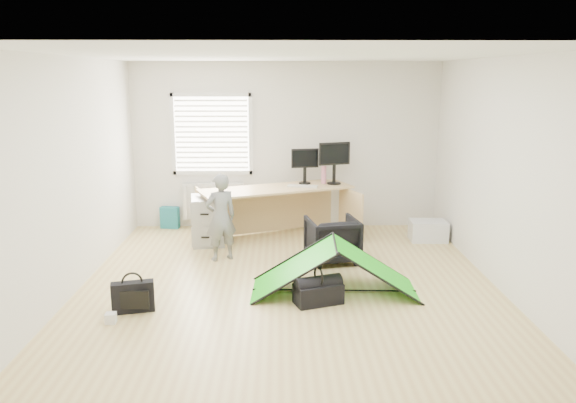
{
  "coord_description": "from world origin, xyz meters",
  "views": [
    {
      "loc": [
        -0.1,
        -6.4,
        2.49
      ],
      "look_at": [
        0.0,
        0.4,
        0.95
      ],
      "focal_mm": 35.0,
      "sensor_mm": 36.0,
      "label": 1
    }
  ],
  "objects_px": {
    "monitor_left": "(305,171)",
    "duffel_bag": "(318,294)",
    "storage_crate": "(428,231)",
    "person": "(221,217)",
    "desk": "(276,213)",
    "filing_cabinet": "(208,220)",
    "thermos": "(324,175)",
    "kite": "(334,267)",
    "monitor_right": "(334,169)",
    "laptop_bag": "(133,297)",
    "office_chair": "(332,239)"
  },
  "relations": [
    {
      "from": "office_chair",
      "to": "person",
      "type": "height_order",
      "value": "person"
    },
    {
      "from": "office_chair",
      "to": "laptop_bag",
      "type": "bearing_deg",
      "value": 24.76
    },
    {
      "from": "thermos",
      "to": "laptop_bag",
      "type": "distance_m",
      "value": 3.94
    },
    {
      "from": "kite",
      "to": "duffel_bag",
      "type": "relative_size",
      "value": 3.68
    },
    {
      "from": "kite",
      "to": "laptop_bag",
      "type": "xyz_separation_m",
      "value": [
        -2.21,
        -0.54,
        -0.13
      ]
    },
    {
      "from": "storage_crate",
      "to": "monitor_left",
      "type": "bearing_deg",
      "value": 164.95
    },
    {
      "from": "monitor_left",
      "to": "thermos",
      "type": "bearing_deg",
      "value": -7.39
    },
    {
      "from": "office_chair",
      "to": "duffel_bag",
      "type": "distance_m",
      "value": 1.5
    },
    {
      "from": "desk",
      "to": "duffel_bag",
      "type": "xyz_separation_m",
      "value": [
        0.48,
        -2.6,
        -0.28
      ]
    },
    {
      "from": "monitor_right",
      "to": "storage_crate",
      "type": "height_order",
      "value": "monitor_right"
    },
    {
      "from": "desk",
      "to": "filing_cabinet",
      "type": "height_order",
      "value": "desk"
    },
    {
      "from": "filing_cabinet",
      "to": "laptop_bag",
      "type": "distance_m",
      "value": 2.57
    },
    {
      "from": "filing_cabinet",
      "to": "kite",
      "type": "xyz_separation_m",
      "value": [
        1.72,
        -1.98,
        -0.06
      ]
    },
    {
      "from": "storage_crate",
      "to": "person",
      "type": "bearing_deg",
      "value": -164.17
    },
    {
      "from": "monitor_left",
      "to": "person",
      "type": "distance_m",
      "value": 1.87
    },
    {
      "from": "monitor_left",
      "to": "monitor_right",
      "type": "relative_size",
      "value": 0.84
    },
    {
      "from": "thermos",
      "to": "storage_crate",
      "type": "xyz_separation_m",
      "value": [
        1.58,
        -0.51,
        -0.78
      ]
    },
    {
      "from": "filing_cabinet",
      "to": "laptop_bag",
      "type": "bearing_deg",
      "value": -110.02
    },
    {
      "from": "desk",
      "to": "monitor_right",
      "type": "height_order",
      "value": "monitor_right"
    },
    {
      "from": "monitor_left",
      "to": "storage_crate",
      "type": "bearing_deg",
      "value": -23.9
    },
    {
      "from": "desk",
      "to": "laptop_bag",
      "type": "bearing_deg",
      "value": -140.64
    },
    {
      "from": "monitor_right",
      "to": "storage_crate",
      "type": "relative_size",
      "value": 0.93
    },
    {
      "from": "monitor_right",
      "to": "filing_cabinet",
      "type": "bearing_deg",
      "value": 178.32
    },
    {
      "from": "person",
      "to": "kite",
      "type": "bearing_deg",
      "value": 113.66
    },
    {
      "from": "person",
      "to": "kite",
      "type": "relative_size",
      "value": 0.62
    },
    {
      "from": "desk",
      "to": "kite",
      "type": "height_order",
      "value": "desk"
    },
    {
      "from": "thermos",
      "to": "kite",
      "type": "xyz_separation_m",
      "value": [
        -0.07,
        -2.58,
        -0.64
      ]
    },
    {
      "from": "person",
      "to": "office_chair",
      "type": "bearing_deg",
      "value": 150.13
    },
    {
      "from": "monitor_left",
      "to": "duffel_bag",
      "type": "xyz_separation_m",
      "value": [
        0.03,
        -2.92,
        -0.89
      ]
    },
    {
      "from": "laptop_bag",
      "to": "storage_crate",
      "type": "bearing_deg",
      "value": 20.18
    },
    {
      "from": "filing_cabinet",
      "to": "thermos",
      "type": "bearing_deg",
      "value": 9.6
    },
    {
      "from": "office_chair",
      "to": "storage_crate",
      "type": "height_order",
      "value": "office_chair"
    },
    {
      "from": "office_chair",
      "to": "filing_cabinet",
      "type": "bearing_deg",
      "value": -36.84
    },
    {
      "from": "person",
      "to": "monitor_right",
      "type": "bearing_deg",
      "value": -167.58
    },
    {
      "from": "person",
      "to": "storage_crate",
      "type": "distance_m",
      "value": 3.23
    },
    {
      "from": "desk",
      "to": "laptop_bag",
      "type": "distance_m",
      "value": 3.19
    },
    {
      "from": "filing_cabinet",
      "to": "duffel_bag",
      "type": "distance_m",
      "value": 2.79
    },
    {
      "from": "office_chair",
      "to": "storage_crate",
      "type": "xyz_separation_m",
      "value": [
        1.56,
        0.96,
        -0.15
      ]
    },
    {
      "from": "desk",
      "to": "person",
      "type": "bearing_deg",
      "value": -147.45
    },
    {
      "from": "monitor_left",
      "to": "kite",
      "type": "xyz_separation_m",
      "value": [
        0.24,
        -2.57,
        -0.7
      ]
    },
    {
      "from": "office_chair",
      "to": "storage_crate",
      "type": "distance_m",
      "value": 1.84
    },
    {
      "from": "monitor_left",
      "to": "thermos",
      "type": "relative_size",
      "value": 1.55
    },
    {
      "from": "monitor_left",
      "to": "duffel_bag",
      "type": "bearing_deg",
      "value": -98.33
    },
    {
      "from": "filing_cabinet",
      "to": "kite",
      "type": "height_order",
      "value": "filing_cabinet"
    },
    {
      "from": "person",
      "to": "storage_crate",
      "type": "bearing_deg",
      "value": 169.22
    },
    {
      "from": "office_chair",
      "to": "duffel_bag",
      "type": "height_order",
      "value": "office_chair"
    },
    {
      "from": "thermos",
      "to": "kite",
      "type": "bearing_deg",
      "value": -91.47
    },
    {
      "from": "desk",
      "to": "monitor_right",
      "type": "distance_m",
      "value": 1.15
    },
    {
      "from": "thermos",
      "to": "storage_crate",
      "type": "distance_m",
      "value": 1.83
    },
    {
      "from": "laptop_bag",
      "to": "duffel_bag",
      "type": "bearing_deg",
      "value": -8.46
    }
  ]
}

